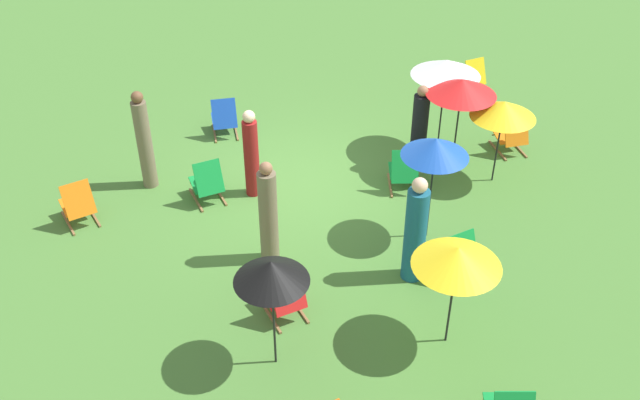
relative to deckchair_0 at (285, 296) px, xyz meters
name	(u,v)px	position (x,y,z in m)	size (l,w,h in m)	color
ground_plane	(303,185)	(-1.05, -3.17, -0.37)	(40.00, 40.00, 0.00)	#477A33
deckchair_0	(285,296)	(0.00, 0.00, 0.00)	(0.62, 0.84, 0.83)	olive
deckchair_1	(78,204)	(2.87, -3.09, 0.00)	(0.67, 0.86, 0.83)	olive
deckchair_2	(207,182)	(0.68, -3.18, 0.00)	(0.60, 0.83, 0.83)	olive
deckchair_4	(512,135)	(-5.26, -3.28, 0.00)	(0.49, 0.77, 0.83)	olive
deckchair_7	(471,77)	(-5.57, -5.82, 0.00)	(0.60, 0.83, 0.83)	olive
deckchair_9	(224,118)	(0.03, -5.39, 0.00)	(0.52, 0.79, 0.83)	olive
deckchair_10	(404,171)	(-2.79, -2.63, 0.00)	(0.65, 0.85, 0.83)	olive
deckchair_11	(456,255)	(-2.73, -0.20, 0.00)	(0.64, 0.85, 0.83)	olive
umbrella_0	(504,109)	(-4.49, -2.44, 1.11)	(1.16, 1.16, 1.63)	black
umbrella_1	(435,148)	(-2.69, -1.22, 1.34)	(1.06, 1.06, 1.87)	black
umbrella_2	(446,68)	(-3.92, -3.71, 1.39)	(1.30, 1.30, 1.92)	black
umbrella_3	(462,87)	(-3.90, -2.96, 1.36)	(1.26, 1.26, 1.88)	black
umbrella_4	(271,272)	(0.32, 0.84, 1.25)	(0.96, 0.96, 1.77)	black
umbrella_5	(457,257)	(-2.06, 1.07, 1.15)	(1.18, 1.18, 1.67)	black
person_0	(251,155)	(-0.13, -3.17, 0.44)	(0.37, 0.37, 1.68)	maroon
person_1	(419,130)	(-3.30, -3.24, 0.43)	(0.42, 0.42, 1.69)	black
person_2	(415,232)	(-2.08, -0.32, 0.49)	(0.47, 0.47, 1.82)	#195972
person_3	(268,215)	(-0.05, -1.30, 0.50)	(0.31, 0.31, 1.82)	#72664C
person_4	(144,142)	(1.64, -3.93, 0.55)	(0.34, 0.34, 1.90)	#72664C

